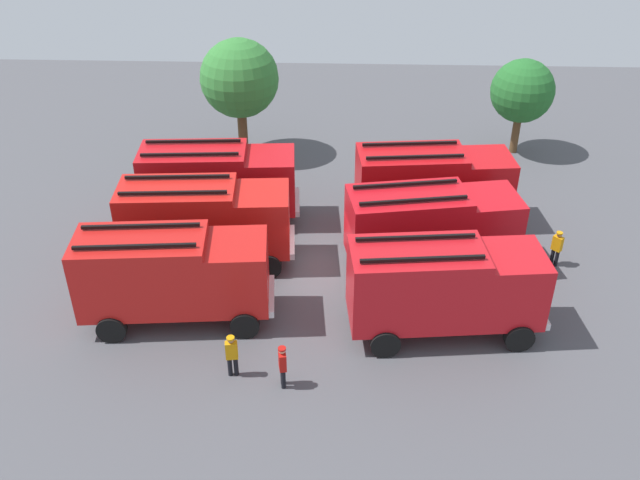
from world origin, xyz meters
TOP-DOWN VIEW (x-y plane):
  - ground_plane at (0.00, 0.00)m, footprint 53.99×53.99m
  - fire_truck_0 at (-5.36, -3.67)m, footprint 7.39×3.27m
  - fire_truck_1 at (4.67, -4.05)m, footprint 7.41×3.36m
  - fire_truck_2 at (-4.85, 0.24)m, footprint 7.36×3.18m
  - fire_truck_3 at (4.60, 0.09)m, footprint 7.51×3.75m
  - fire_truck_4 at (-4.87, 3.75)m, footprint 7.36×3.17m
  - fire_truck_5 at (5.02, 3.92)m, footprint 7.41×3.35m
  - firefighter_0 at (-0.99, -7.16)m, footprint 0.32×0.46m
  - firefighter_1 at (10.08, 0.61)m, footprint 0.47×0.47m
  - firefighter_2 at (-7.52, 7.04)m, footprint 0.31×0.46m
  - firefighter_3 at (-2.77, -6.70)m, footprint 0.45×0.30m
  - firefighter_4 at (-2.75, 6.70)m, footprint 0.47×0.36m
  - tree_0 at (-4.73, 11.10)m, footprint 4.21×4.21m
  - tree_1 at (10.52, 11.97)m, footprint 3.44×3.44m
  - traffic_cone_0 at (-6.73, 5.70)m, footprint 0.39×0.39m

SIDE VIEW (x-z plane):
  - ground_plane at x=0.00m, z-range 0.00..0.00m
  - traffic_cone_0 at x=-6.73m, z-range 0.00..0.56m
  - firefighter_1 at x=10.08m, z-range 0.09..1.74m
  - firefighter_0 at x=-0.99m, z-range 0.10..1.80m
  - firefighter_3 at x=-2.77m, z-range 0.10..1.81m
  - firefighter_2 at x=-7.52m, z-range 0.11..1.84m
  - firefighter_4 at x=-2.75m, z-range 0.12..1.92m
  - fire_truck_0 at x=-5.36m, z-range 0.21..4.09m
  - fire_truck_1 at x=4.67m, z-range 0.21..4.09m
  - fire_truck_2 at x=-4.85m, z-range 0.21..4.09m
  - fire_truck_3 at x=4.60m, z-range 0.21..4.09m
  - fire_truck_4 at x=-4.87m, z-range 0.21..4.09m
  - fire_truck_5 at x=5.02m, z-range 0.21..4.09m
  - tree_1 at x=10.52m, z-range 0.92..6.26m
  - tree_0 at x=-4.73m, z-range 1.13..7.66m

